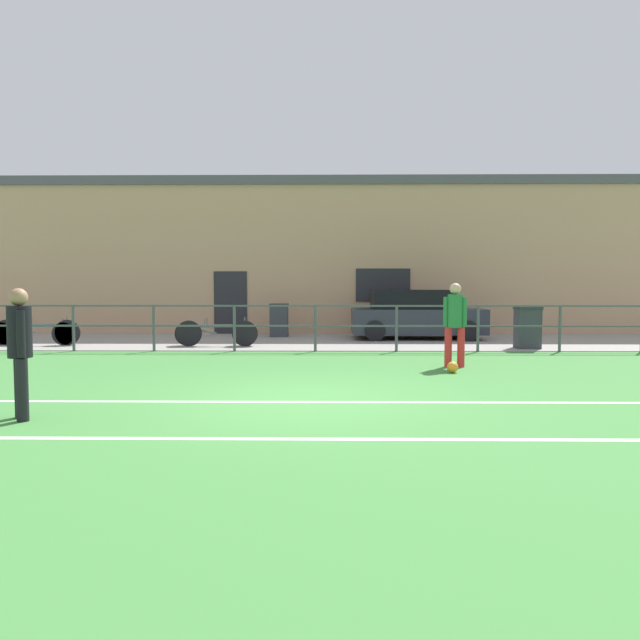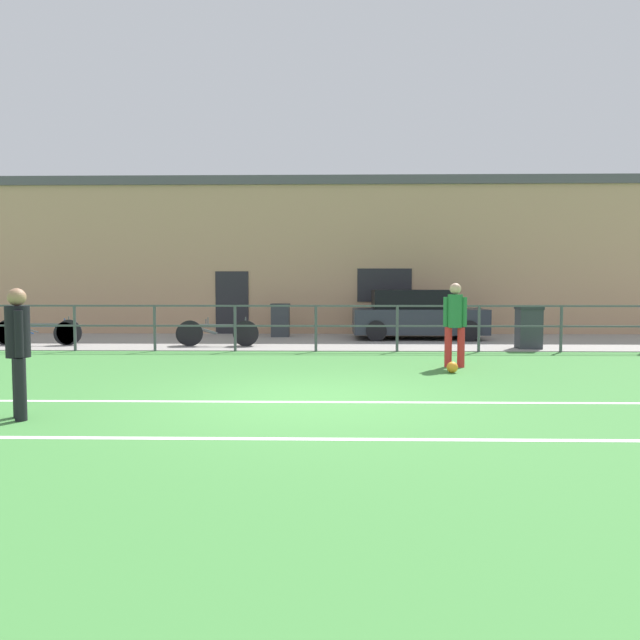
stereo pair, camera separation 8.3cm
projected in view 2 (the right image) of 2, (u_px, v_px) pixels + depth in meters
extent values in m
cube|color=#42843D|center=(304.00, 401.00, 8.15)|extent=(60.00, 44.00, 0.04)
cube|color=white|center=(304.00, 402.00, 8.00)|extent=(36.00, 0.11, 0.00)
cube|color=white|center=(295.00, 439.00, 6.07)|extent=(36.00, 0.11, 0.00)
cube|color=gray|center=(318.00, 341.00, 16.63)|extent=(48.00, 5.00, 0.02)
cylinder|color=#474C51|center=(75.00, 328.00, 14.23)|extent=(0.07, 0.07, 1.15)
cylinder|color=#474C51|center=(155.00, 328.00, 14.19)|extent=(0.07, 0.07, 1.15)
cylinder|color=#474C51|center=(235.00, 328.00, 14.15)|extent=(0.07, 0.07, 1.15)
cylinder|color=#474C51|center=(316.00, 328.00, 14.11)|extent=(0.07, 0.07, 1.15)
cylinder|color=#474C51|center=(397.00, 328.00, 14.07)|extent=(0.07, 0.07, 1.15)
cylinder|color=#474C51|center=(479.00, 329.00, 14.03)|extent=(0.07, 0.07, 1.15)
cylinder|color=#474C51|center=(561.00, 329.00, 13.99)|extent=(0.07, 0.07, 1.15)
cube|color=#474C51|center=(316.00, 306.00, 14.07)|extent=(36.00, 0.04, 0.04)
cube|color=#474C51|center=(316.00, 326.00, 14.10)|extent=(36.00, 0.04, 0.04)
cube|color=tan|center=(321.00, 261.00, 20.18)|extent=(28.00, 2.40, 4.96)
cube|color=#232328|center=(232.00, 303.00, 19.11)|extent=(1.10, 0.04, 2.10)
cube|color=#232328|center=(384.00, 285.00, 18.97)|extent=(1.80, 0.04, 1.10)
cube|color=#4C4C51|center=(321.00, 186.00, 20.02)|extent=(28.00, 2.56, 0.30)
cylinder|color=black|center=(20.00, 390.00, 6.87)|extent=(0.14, 0.14, 0.76)
cylinder|color=black|center=(19.00, 387.00, 7.07)|extent=(0.14, 0.14, 0.76)
cylinder|color=black|center=(18.00, 332.00, 6.93)|extent=(0.28, 0.28, 0.62)
sphere|color=#A37556|center=(17.00, 297.00, 6.90)|extent=(0.21, 0.21, 0.21)
cylinder|color=black|center=(19.00, 334.00, 6.79)|extent=(0.10, 0.10, 0.56)
cylinder|color=black|center=(17.00, 332.00, 7.07)|extent=(0.10, 0.10, 0.56)
cylinder|color=red|center=(448.00, 347.00, 11.44)|extent=(0.15, 0.15, 0.80)
cylinder|color=red|center=(461.00, 347.00, 11.39)|extent=(0.15, 0.15, 0.80)
cylinder|color=#237038|center=(455.00, 311.00, 11.37)|extent=(0.29, 0.29, 0.66)
sphere|color=tan|center=(455.00, 289.00, 11.35)|extent=(0.22, 0.22, 0.22)
cylinder|color=#237038|center=(446.00, 312.00, 11.41)|extent=(0.10, 0.10, 0.59)
cylinder|color=#237038|center=(464.00, 312.00, 11.34)|extent=(0.10, 0.10, 0.59)
sphere|color=orange|center=(452.00, 367.00, 10.66)|extent=(0.21, 0.21, 0.21)
cube|color=#282D38|center=(418.00, 321.00, 17.34)|extent=(3.94, 1.70, 0.75)
cube|color=black|center=(412.00, 299.00, 17.30)|extent=(2.36, 1.42, 0.57)
cylinder|color=black|center=(376.00, 331.00, 16.57)|extent=(0.60, 0.18, 0.60)
cylinder|color=black|center=(469.00, 331.00, 16.51)|extent=(0.60, 0.18, 0.60)
cylinder|color=black|center=(372.00, 327.00, 18.19)|extent=(0.60, 0.18, 0.60)
cylinder|color=black|center=(457.00, 327.00, 18.14)|extent=(0.60, 0.18, 0.60)
cylinder|color=black|center=(190.00, 333.00, 15.18)|extent=(0.69, 0.04, 0.69)
cylinder|color=black|center=(246.00, 333.00, 15.15)|extent=(0.69, 0.04, 0.69)
cube|color=#4C5156|center=(218.00, 325.00, 15.15)|extent=(1.16, 0.04, 0.04)
cube|color=#4C5156|center=(204.00, 329.00, 15.17)|extent=(0.72, 0.03, 0.24)
cylinder|color=#4C5156|center=(208.00, 321.00, 15.15)|extent=(0.03, 0.03, 0.20)
cylinder|color=#4C5156|center=(246.00, 322.00, 15.13)|extent=(0.03, 0.03, 0.28)
cylinder|color=black|center=(187.00, 334.00, 15.39)|extent=(0.62, 0.04, 0.62)
cylinder|color=black|center=(245.00, 334.00, 15.36)|extent=(0.62, 0.04, 0.62)
cube|color=#4C5156|center=(216.00, 327.00, 15.36)|extent=(1.23, 0.04, 0.04)
cube|color=#4C5156|center=(202.00, 330.00, 15.37)|extent=(0.77, 0.03, 0.22)
cylinder|color=#4C5156|center=(206.00, 323.00, 15.36)|extent=(0.03, 0.03, 0.20)
cylinder|color=#4C5156|center=(245.00, 324.00, 15.34)|extent=(0.03, 0.03, 0.28)
cylinder|color=black|center=(3.00, 333.00, 15.49)|extent=(0.62, 0.04, 0.62)
cylinder|color=black|center=(65.00, 334.00, 15.45)|extent=(0.62, 0.04, 0.62)
cube|color=#234C99|center=(34.00, 326.00, 15.46)|extent=(1.31, 0.04, 0.04)
cube|color=#234C99|center=(19.00, 330.00, 15.47)|extent=(0.83, 0.03, 0.23)
cylinder|color=#234C99|center=(23.00, 322.00, 15.46)|extent=(0.03, 0.03, 0.20)
cylinder|color=#234C99|center=(65.00, 324.00, 15.44)|extent=(0.03, 0.03, 0.28)
cylinder|color=black|center=(9.00, 332.00, 15.48)|extent=(0.69, 0.04, 0.69)
cylinder|color=black|center=(69.00, 332.00, 15.45)|extent=(0.69, 0.04, 0.69)
cube|color=#4C5156|center=(39.00, 324.00, 15.45)|extent=(1.29, 0.04, 0.04)
cube|color=#4C5156|center=(24.00, 328.00, 15.47)|extent=(0.81, 0.03, 0.25)
cylinder|color=#4C5156|center=(28.00, 320.00, 15.45)|extent=(0.03, 0.03, 0.20)
cylinder|color=#4C5156|center=(69.00, 321.00, 15.43)|extent=(0.03, 0.03, 0.28)
cube|color=#33383D|center=(529.00, 329.00, 14.64)|extent=(0.57, 0.48, 1.00)
cube|color=#282C30|center=(529.00, 308.00, 14.61)|extent=(0.61, 0.52, 0.08)
cube|color=#33383D|center=(280.00, 321.00, 18.03)|extent=(0.56, 0.47, 0.96)
cube|color=#282C30|center=(280.00, 305.00, 18.00)|extent=(0.59, 0.50, 0.08)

